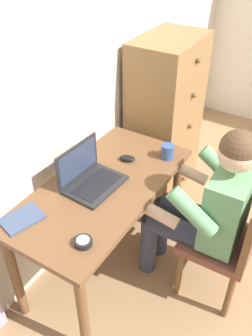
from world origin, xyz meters
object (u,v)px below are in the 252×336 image
(desk_clock, at_px, (83,242))
(desk, at_px, (103,199))
(laptop, at_px, (89,177))
(computer_mouse, at_px, (127,158))
(coffee_mug, at_px, (168,151))
(dresser, at_px, (165,119))
(chair, at_px, (231,238))
(notebook_pad, at_px, (22,218))
(person_seated, at_px, (206,204))

(desk_clock, bearing_deg, desk, 22.72)
(desk, relative_size, laptop, 3.46)
(computer_mouse, height_order, desk_clock, computer_mouse)
(coffee_mug, bearing_deg, desk_clock, 178.52)
(dresser, relative_size, computer_mouse, 13.05)
(laptop, xyz_separation_m, desk_clock, (-0.39, -0.25, -0.04))
(dresser, xyz_separation_m, laptop, (-1.06, -0.03, 0.14))
(coffee_mug, bearing_deg, laptop, 150.46)
(dresser, height_order, coffee_mug, dresser)
(chair, relative_size, notebook_pad, 4.14)
(desk, distance_m, chair, 0.79)
(desk_clock, bearing_deg, chair, -40.47)
(desk_clock, bearing_deg, coffee_mug, -1.48)
(dresser, bearing_deg, laptop, -178.19)
(desk_clock, xyz_separation_m, notebook_pad, (-0.03, 0.37, -0.01))
(person_seated, xyz_separation_m, laptop, (-0.26, 0.63, 0.12))
(person_seated, relative_size, desk_clock, 13.20)
(chair, bearing_deg, computer_mouse, 86.41)
(coffee_mug, bearing_deg, notebook_pad, 156.25)
(dresser, bearing_deg, desk_clock, -169.07)
(desk, xyz_separation_m, laptop, (-0.03, 0.07, 0.16))
(coffee_mug, bearing_deg, desk, 156.28)
(chair, height_order, desk_clock, chair)
(chair, height_order, coffee_mug, chair)
(chair, height_order, notebook_pad, chair)
(dresser, relative_size, laptop, 3.69)
(desk, xyz_separation_m, coffee_mug, (0.45, -0.20, 0.16))
(person_seated, distance_m, laptop, 0.69)
(desk_clock, bearing_deg, dresser, 10.93)
(chair, xyz_separation_m, coffee_mug, (0.21, 0.54, 0.30))
(desk, distance_m, coffee_mug, 0.52)
(dresser, bearing_deg, coffee_mug, -152.62)
(laptop, bearing_deg, notebook_pad, 163.42)
(chair, xyz_separation_m, laptop, (-0.27, 0.81, 0.30))
(dresser, relative_size, coffee_mug, 10.88)
(desk, relative_size, chair, 1.41)
(dresser, distance_m, chair, 1.17)
(desk_clock, bearing_deg, person_seated, -30.07)
(chair, distance_m, laptop, 0.91)
(desk, xyz_separation_m, person_seated, (0.24, -0.56, 0.04))
(person_seated, height_order, coffee_mug, person_seated)
(laptop, xyz_separation_m, notebook_pad, (-0.42, 0.13, -0.05))
(desk, height_order, notebook_pad, notebook_pad)
(chair, bearing_deg, desk_clock, 139.53)
(desk_clock, relative_size, notebook_pad, 0.43)
(dresser, height_order, desk_clock, dresser)
(computer_mouse, bearing_deg, notebook_pad, 149.63)
(computer_mouse, bearing_deg, laptop, 152.27)
(chair, relative_size, coffee_mug, 7.25)
(laptop, height_order, computer_mouse, laptop)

